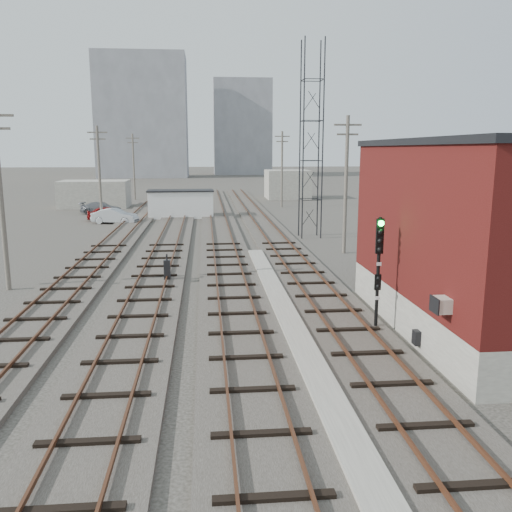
{
  "coord_description": "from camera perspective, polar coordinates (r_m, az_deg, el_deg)",
  "views": [
    {
      "loc": [
        -2.72,
        -7.05,
        6.81
      ],
      "look_at": [
        -0.53,
        16.35,
        2.2
      ],
      "focal_mm": 38.0,
      "sensor_mm": 36.0,
      "label": 1
    }
  ],
  "objects": [
    {
      "name": "car_grey",
      "position": [
        61.07,
        -15.96,
        4.88
      ],
      "size": [
        4.63,
        2.33,
        1.29
      ],
      "primitive_type": "imported",
      "rotation": [
        0.0,
        0.0,
        1.45
      ],
      "color": "slate",
      "rests_on": "ground"
    },
    {
      "name": "utility_pole_left_c",
      "position": [
        77.7,
        -12.75,
        9.34
      ],
      "size": [
        1.8,
        0.24,
        9.0
      ],
      "color": "#595147",
      "rests_on": "ground"
    },
    {
      "name": "shed_left",
      "position": [
        68.55,
        -16.61,
        6.28
      ],
      "size": [
        8.0,
        5.0,
        3.2
      ],
      "primitive_type": "cube",
      "color": "gray",
      "rests_on": "ground"
    },
    {
      "name": "apartment_left",
      "position": [
        143.11,
        -11.84,
        14.15
      ],
      "size": [
        22.0,
        14.0,
        30.0
      ],
      "primitive_type": "cube",
      "color": "gray",
      "rests_on": "ground"
    },
    {
      "name": "utility_pole_left_b",
      "position": [
        53.0,
        -16.16,
        8.49
      ],
      "size": [
        1.8,
        0.24,
        9.0
      ],
      "color": "#595147",
      "rests_on": "ground"
    },
    {
      "name": "apartment_right",
      "position": [
        157.54,
        -1.49,
        13.35
      ],
      "size": [
        16.0,
        12.0,
        26.0
      ],
      "primitive_type": "cube",
      "color": "gray",
      "rests_on": "ground"
    },
    {
      "name": "platform_curb",
      "position": [
        22.32,
        3.21,
        -6.33
      ],
      "size": [
        0.9,
        28.0,
        0.26
      ],
      "primitive_type": "cube",
      "color": "gray",
      "rests_on": "ground"
    },
    {
      "name": "track_mid_left",
      "position": [
        46.62,
        -8.72,
        2.7
      ],
      "size": [
        3.2,
        90.0,
        0.39
      ],
      "color": "#332D28",
      "rests_on": "ground"
    },
    {
      "name": "track_left",
      "position": [
        47.03,
        -13.6,
        2.59
      ],
      "size": [
        3.2,
        90.0,
        0.39
      ],
      "color": "#332D28",
      "rests_on": "ground"
    },
    {
      "name": "signal_mast",
      "position": [
        20.76,
        12.78,
        -0.82
      ],
      "size": [
        0.4,
        0.42,
        4.38
      ],
      "color": "gray",
      "rests_on": "ground"
    },
    {
      "name": "switch_stand",
      "position": [
        28.53,
        -9.34,
        -1.49
      ],
      "size": [
        0.33,
        0.33,
        1.41
      ],
      "rotation": [
        0.0,
        0.0,
        -0.02
      ],
      "color": "black",
      "rests_on": "ground"
    },
    {
      "name": "brick_building",
      "position": [
        21.85,
        22.61,
        1.87
      ],
      "size": [
        6.54,
        12.2,
        7.22
      ],
      "color": "gray",
      "rests_on": "ground"
    },
    {
      "name": "track_right",
      "position": [
        46.83,
        1.1,
        2.87
      ],
      "size": [
        3.2,
        90.0,
        0.39
      ],
      "color": "#332D28",
      "rests_on": "ground"
    },
    {
      "name": "utility_pole_left_a",
      "position": [
        28.84,
        -25.31,
        6.04
      ],
      "size": [
        1.8,
        0.24,
        9.0
      ],
      "color": "#595147",
      "rests_on": "ground"
    },
    {
      "name": "ground",
      "position": [
        67.45,
        -3.03,
        5.29
      ],
      "size": [
        320.0,
        320.0,
        0.0
      ],
      "primitive_type": "plane",
      "color": "#282621",
      "rests_on": "ground"
    },
    {
      "name": "utility_pole_right_b",
      "position": [
        65.73,
        2.75,
        9.33
      ],
      "size": [
        1.8,
        0.24,
        9.0
      ],
      "color": "#595147",
      "rests_on": "ground"
    },
    {
      "name": "car_silver",
      "position": [
        52.72,
        -14.63,
        4.09
      ],
      "size": [
        4.5,
        2.4,
        1.41
      ],
      "primitive_type": "imported",
      "rotation": [
        0.0,
        0.0,
        1.35
      ],
      "color": "#B3B7BB",
      "rests_on": "ground"
    },
    {
      "name": "utility_pole_right_a",
      "position": [
        36.3,
        9.46,
        7.77
      ],
      "size": [
        1.8,
        0.24,
        9.0
      ],
      "color": "#595147",
      "rests_on": "ground"
    },
    {
      "name": "site_trailer",
      "position": [
        56.06,
        -7.93,
        5.48
      ],
      "size": [
        6.8,
        3.16,
        2.82
      ],
      "rotation": [
        0.0,
        0.0,
        0.04
      ],
      "color": "white",
      "rests_on": "ground"
    },
    {
      "name": "lattice_tower",
      "position": [
        42.85,
        5.83,
        11.97
      ],
      "size": [
        1.6,
        1.6,
        15.0
      ],
      "color": "black",
      "rests_on": "ground"
    },
    {
      "name": "shed_right",
      "position": [
        78.09,
        3.32,
        7.55
      ],
      "size": [
        6.0,
        6.0,
        4.0
      ],
      "primitive_type": "cube",
      "color": "gray",
      "rests_on": "ground"
    },
    {
      "name": "track_mid_right",
      "position": [
        46.55,
        -3.8,
        2.79
      ],
      "size": [
        3.2,
        90.0,
        0.39
      ],
      "color": "#332D28",
      "rests_on": "ground"
    },
    {
      "name": "car_red",
      "position": [
        55.33,
        -15.3,
        4.36
      ],
      "size": [
        4.33,
        2.52,
        1.39
      ],
      "primitive_type": "imported",
      "rotation": [
        0.0,
        0.0,
        1.8
      ],
      "color": "maroon",
      "rests_on": "ground"
    }
  ]
}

